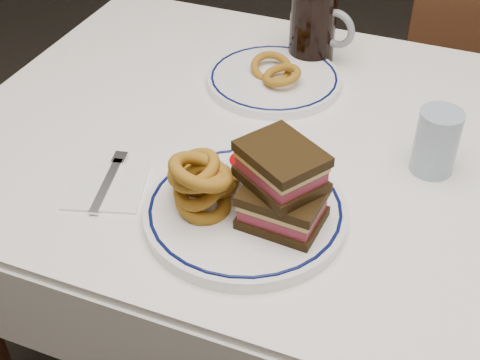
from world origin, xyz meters
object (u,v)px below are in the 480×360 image
at_px(beer_mug, 314,23).
at_px(reuben_sandwich, 282,186).
at_px(far_plate, 274,79).
at_px(chair_far, 469,92).
at_px(main_plate, 245,211).

bearing_deg(beer_mug, reuben_sandwich, -78.17).
bearing_deg(reuben_sandwich, far_plate, 110.78).
distance_m(chair_far, far_plate, 0.78).
relative_size(reuben_sandwich, beer_mug, 0.92).
bearing_deg(far_plate, chair_far, 60.28).
bearing_deg(chair_far, reuben_sandwich, -101.89).
bearing_deg(far_plate, main_plate, -76.77).
xyz_separation_m(chair_far, beer_mug, (-0.32, -0.50, 0.37)).
distance_m(reuben_sandwich, beer_mug, 0.51).
bearing_deg(reuben_sandwich, beer_mug, 101.83).
xyz_separation_m(reuben_sandwich, far_plate, (-0.14, 0.38, -0.07)).
bearing_deg(beer_mug, far_plate, -107.67).
bearing_deg(far_plate, beer_mug, 72.33).
bearing_deg(far_plate, reuben_sandwich, -69.22).
xyz_separation_m(beer_mug, far_plate, (-0.04, -0.12, -0.07)).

